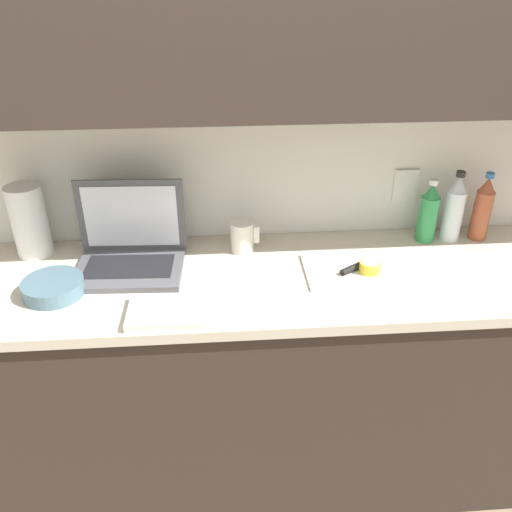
{
  "coord_description": "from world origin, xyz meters",
  "views": [
    {
      "loc": [
        0.01,
        -1.5,
        1.85
      ],
      "look_at": [
        0.12,
        -0.01,
        1.0
      ],
      "focal_mm": 38.0,
      "sensor_mm": 36.0,
      "label": 1
    }
  ],
  "objects_px": {
    "knife": "(361,265)",
    "bottle_oil_tall": "(454,209)",
    "laptop": "(130,247)",
    "measuring_cup": "(242,236)",
    "bottle_green_soda": "(428,213)",
    "bowl_white": "(53,287)",
    "paper_towel_roll": "(29,221)",
    "cutting_board": "(367,269)",
    "bottle_water_clear": "(482,209)",
    "lemon_half_cut": "(370,267)"
  },
  "relations": [
    {
      "from": "bottle_oil_tall",
      "to": "bowl_white",
      "type": "bearing_deg",
      "value": -169.02
    },
    {
      "from": "bottle_green_soda",
      "to": "measuring_cup",
      "type": "xyz_separation_m",
      "value": [
        -0.67,
        -0.03,
        -0.05
      ]
    },
    {
      "from": "knife",
      "to": "paper_towel_roll",
      "type": "height_order",
      "value": "paper_towel_roll"
    },
    {
      "from": "lemon_half_cut",
      "to": "measuring_cup",
      "type": "distance_m",
      "value": 0.45
    },
    {
      "from": "cutting_board",
      "to": "bottle_oil_tall",
      "type": "height_order",
      "value": "bottle_oil_tall"
    },
    {
      "from": "bottle_oil_tall",
      "to": "bottle_water_clear",
      "type": "xyz_separation_m",
      "value": [
        0.11,
        0.0,
        -0.0
      ]
    },
    {
      "from": "cutting_board",
      "to": "knife",
      "type": "distance_m",
      "value": 0.02
    },
    {
      "from": "laptop",
      "to": "knife",
      "type": "distance_m",
      "value": 0.77
    },
    {
      "from": "bowl_white",
      "to": "knife",
      "type": "bearing_deg",
      "value": 4.22
    },
    {
      "from": "bottle_water_clear",
      "to": "cutting_board",
      "type": "bearing_deg",
      "value": -156.9
    },
    {
      "from": "laptop",
      "to": "paper_towel_roll",
      "type": "distance_m",
      "value": 0.37
    },
    {
      "from": "bottle_green_soda",
      "to": "paper_towel_roll",
      "type": "distance_m",
      "value": 1.39
    },
    {
      "from": "knife",
      "to": "bottle_oil_tall",
      "type": "height_order",
      "value": "bottle_oil_tall"
    },
    {
      "from": "laptop",
      "to": "bowl_white",
      "type": "height_order",
      "value": "laptop"
    },
    {
      "from": "bottle_green_soda",
      "to": "bowl_white",
      "type": "relative_size",
      "value": 1.25
    },
    {
      "from": "knife",
      "to": "bottle_water_clear",
      "type": "xyz_separation_m",
      "value": [
        0.48,
        0.19,
        0.1
      ]
    },
    {
      "from": "bottle_oil_tall",
      "to": "measuring_cup",
      "type": "xyz_separation_m",
      "value": [
        -0.76,
        -0.03,
        -0.06
      ]
    },
    {
      "from": "cutting_board",
      "to": "measuring_cup",
      "type": "xyz_separation_m",
      "value": [
        -0.41,
        0.17,
        0.05
      ]
    },
    {
      "from": "paper_towel_roll",
      "to": "bottle_green_soda",
      "type": "bearing_deg",
      "value": -0.25
    },
    {
      "from": "bottle_green_soda",
      "to": "laptop",
      "type": "bearing_deg",
      "value": -174.71
    },
    {
      "from": "knife",
      "to": "bowl_white",
      "type": "relative_size",
      "value": 1.3
    },
    {
      "from": "bottle_oil_tall",
      "to": "measuring_cup",
      "type": "height_order",
      "value": "bottle_oil_tall"
    },
    {
      "from": "lemon_half_cut",
      "to": "bottle_oil_tall",
      "type": "height_order",
      "value": "bottle_oil_tall"
    },
    {
      "from": "knife",
      "to": "bottle_water_clear",
      "type": "bearing_deg",
      "value": -11.07
    },
    {
      "from": "cutting_board",
      "to": "knife",
      "type": "height_order",
      "value": "knife"
    },
    {
      "from": "bottle_water_clear",
      "to": "measuring_cup",
      "type": "relative_size",
      "value": 2.32
    },
    {
      "from": "bowl_white",
      "to": "paper_towel_roll",
      "type": "bearing_deg",
      "value": 115.16
    },
    {
      "from": "lemon_half_cut",
      "to": "paper_towel_roll",
      "type": "xyz_separation_m",
      "value": [
        -1.13,
        0.23,
        0.1
      ]
    },
    {
      "from": "laptop",
      "to": "measuring_cup",
      "type": "distance_m",
      "value": 0.38
    },
    {
      "from": "lemon_half_cut",
      "to": "bottle_oil_tall",
      "type": "distance_m",
      "value": 0.43
    },
    {
      "from": "measuring_cup",
      "to": "knife",
      "type": "bearing_deg",
      "value": -22.7
    },
    {
      "from": "knife",
      "to": "bottle_oil_tall",
      "type": "relative_size",
      "value": 0.93
    },
    {
      "from": "lemon_half_cut",
      "to": "bottle_water_clear",
      "type": "xyz_separation_m",
      "value": [
        0.46,
        0.22,
        0.09
      ]
    },
    {
      "from": "knife",
      "to": "bottle_water_clear",
      "type": "distance_m",
      "value": 0.53
    },
    {
      "from": "laptop",
      "to": "bottle_water_clear",
      "type": "distance_m",
      "value": 1.25
    },
    {
      "from": "lemon_half_cut",
      "to": "bowl_white",
      "type": "relative_size",
      "value": 0.38
    },
    {
      "from": "measuring_cup",
      "to": "paper_towel_roll",
      "type": "xyz_separation_m",
      "value": [
        -0.72,
        0.04,
        0.07
      ]
    },
    {
      "from": "lemon_half_cut",
      "to": "bottle_oil_tall",
      "type": "xyz_separation_m",
      "value": [
        0.35,
        0.22,
        0.09
      ]
    },
    {
      "from": "bottle_green_soda",
      "to": "paper_towel_roll",
      "type": "height_order",
      "value": "paper_towel_roll"
    },
    {
      "from": "cutting_board",
      "to": "bowl_white",
      "type": "xyz_separation_m",
      "value": [
        -1.0,
        -0.07,
        0.02
      ]
    },
    {
      "from": "bottle_green_soda",
      "to": "measuring_cup",
      "type": "distance_m",
      "value": 0.67
    },
    {
      "from": "knife",
      "to": "bowl_white",
      "type": "height_order",
      "value": "bowl_white"
    },
    {
      "from": "bowl_white",
      "to": "paper_towel_roll",
      "type": "xyz_separation_m",
      "value": [
        -0.13,
        0.27,
        0.1
      ]
    },
    {
      "from": "laptop",
      "to": "bottle_oil_tall",
      "type": "bearing_deg",
      "value": 7.38
    },
    {
      "from": "laptop",
      "to": "bottle_water_clear",
      "type": "height_order",
      "value": "laptop"
    },
    {
      "from": "bottle_green_soda",
      "to": "measuring_cup",
      "type": "bearing_deg",
      "value": -177.47
    },
    {
      "from": "measuring_cup",
      "to": "bottle_oil_tall",
      "type": "bearing_deg",
      "value": 2.23
    },
    {
      "from": "bottle_water_clear",
      "to": "paper_towel_roll",
      "type": "distance_m",
      "value": 1.59
    },
    {
      "from": "bottle_water_clear",
      "to": "bowl_white",
      "type": "bearing_deg",
      "value": -169.8
    },
    {
      "from": "laptop",
      "to": "paper_towel_roll",
      "type": "xyz_separation_m",
      "value": [
        -0.34,
        0.1,
        0.06
      ]
    }
  ]
}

